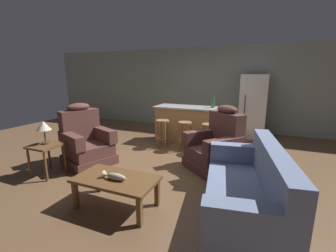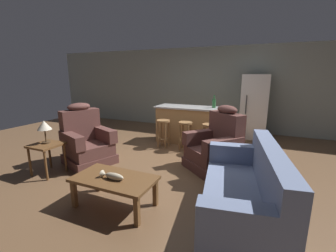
{
  "view_description": "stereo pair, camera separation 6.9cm",
  "coord_description": "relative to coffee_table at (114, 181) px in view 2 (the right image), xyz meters",
  "views": [
    {
      "loc": [
        1.69,
        -4.13,
        1.76
      ],
      "look_at": [
        -0.0,
        -0.1,
        0.75
      ],
      "focal_mm": 24.0,
      "sensor_mm": 36.0,
      "label": 1
    },
    {
      "loc": [
        1.76,
        -4.1,
        1.76
      ],
      "look_at": [
        -0.0,
        -0.1,
        0.75
      ],
      "focal_mm": 24.0,
      "sensor_mm": 36.0,
      "label": 2
    }
  ],
  "objects": [
    {
      "name": "back_wall",
      "position": [
        0.01,
        4.99,
        0.94
      ],
      "size": [
        12.0,
        0.05,
        2.6
      ],
      "color": "#939E93",
      "rests_on": "ground_plane"
    },
    {
      "name": "end_table",
      "position": [
        -1.73,
        0.36,
        0.1
      ],
      "size": [
        0.48,
        0.48,
        0.56
      ],
      "color": "brown",
      "rests_on": "ground_plane"
    },
    {
      "name": "recliner_near_lamp",
      "position": [
        -1.49,
        1.08,
        0.06
      ],
      "size": [
        1.09,
        1.09,
        1.2
      ],
      "rotation": [
        0.0,
        0.0,
        -0.38
      ],
      "color": "brown",
      "rests_on": "ground_plane"
    },
    {
      "name": "couch",
      "position": [
        1.63,
        0.39,
        -0.02
      ],
      "size": [
        1.14,
        2.01,
        0.94
      ],
      "rotation": [
        0.0,
        0.0,
        3.31
      ],
      "color": "#707FA3",
      "rests_on": "ground_plane"
    },
    {
      "name": "kitchen_island",
      "position": [
        0.01,
        3.22,
        0.11
      ],
      "size": [
        1.8,
        0.7,
        0.95
      ],
      "color": "#AD7F4C",
      "rests_on": "ground_plane"
    },
    {
      "name": "fish_figurine",
      "position": [
        0.01,
        -0.05,
        0.1
      ],
      "size": [
        0.34,
        0.1,
        0.1
      ],
      "color": "#4C3823",
      "rests_on": "coffee_table"
    },
    {
      "name": "table_lamp",
      "position": [
        -1.76,
        0.4,
        0.5
      ],
      "size": [
        0.24,
        0.24,
        0.41
      ],
      "color": "#4C3823",
      "rests_on": "end_table"
    },
    {
      "name": "bar_stool_right",
      "position": [
        0.66,
        2.59,
        0.11
      ],
      "size": [
        0.32,
        0.32,
        0.68
      ],
      "color": "olive",
      "rests_on": "ground_plane"
    },
    {
      "name": "refrigerator",
      "position": [
        1.47,
        4.42,
        0.52
      ],
      "size": [
        0.7,
        0.69,
        1.76
      ],
      "color": "white",
      "rests_on": "ground_plane"
    },
    {
      "name": "bottle_tall_green",
      "position": [
        0.58,
        3.28,
        0.7
      ],
      "size": [
        0.09,
        0.09,
        0.31
      ],
      "color": "#2D6B38",
      "rests_on": "kitchen_island"
    },
    {
      "name": "ground_plane",
      "position": [
        0.01,
        1.87,
        -0.36
      ],
      "size": [
        12.0,
        12.0,
        0.0
      ],
      "color": "brown"
    },
    {
      "name": "coffee_table",
      "position": [
        0.0,
        0.0,
        0.0
      ],
      "size": [
        1.1,
        0.6,
        0.42
      ],
      "color": "brown",
      "rests_on": "ground_plane"
    },
    {
      "name": "recliner_near_island",
      "position": [
        0.97,
        1.82,
        0.06
      ],
      "size": [
        1.18,
        1.18,
        1.2
      ],
      "rotation": [
        0.0,
        0.0,
        4.01
      ],
      "color": "brown",
      "rests_on": "ground_plane"
    },
    {
      "name": "bar_stool_middle",
      "position": [
        0.09,
        2.59,
        0.11
      ],
      "size": [
        0.32,
        0.32,
        0.68
      ],
      "color": "olive",
      "rests_on": "ground_plane"
    },
    {
      "name": "bar_stool_left",
      "position": [
        -0.48,
        2.59,
        0.11
      ],
      "size": [
        0.32,
        0.32,
        0.68
      ],
      "color": "olive",
      "rests_on": "ground_plane"
    }
  ]
}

